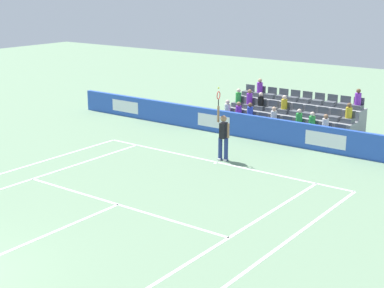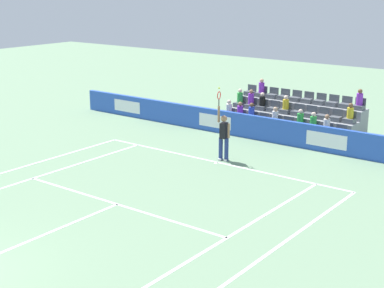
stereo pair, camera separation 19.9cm
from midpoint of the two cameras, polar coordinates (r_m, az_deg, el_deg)
line_baseline at (r=22.51m, az=2.75°, el=-1.79°), size 10.97×0.10×0.01m
line_service at (r=18.49m, az=-6.98°, el=-5.83°), size 8.23×0.10×0.01m
line_centre_service at (r=16.54m, az=-14.77°, el=-8.91°), size 0.10×6.40×0.01m
line_singles_sideline_left at (r=21.15m, az=-15.92°, el=-3.54°), size 0.10×11.89×0.01m
line_singles_sideline_right at (r=15.76m, az=2.84°, el=-9.65°), size 0.10×11.89×0.01m
line_doubles_sideline_right at (r=15.11m, az=7.21°, el=-10.92°), size 0.10×11.89×0.01m
line_centre_mark at (r=22.43m, az=2.61°, el=-1.85°), size 0.10×0.20×0.01m
sponsor_barrier at (r=25.50m, az=7.64°, el=1.39°), size 21.92×0.22×1.05m
tennis_player at (r=22.51m, az=3.34°, el=0.82°), size 0.53×0.40×2.85m
stadium_stand at (r=27.47m, az=9.99°, el=2.38°), size 6.20×2.85×2.17m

